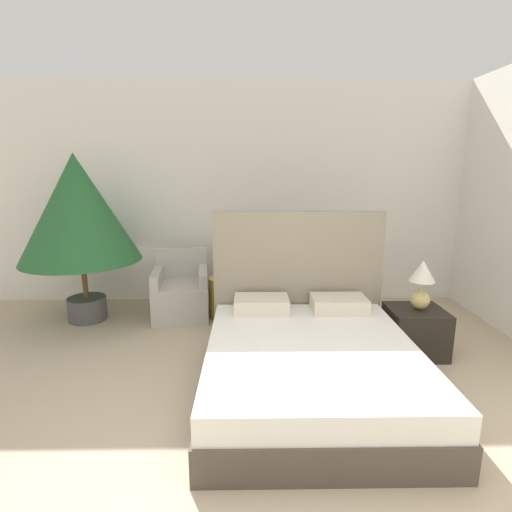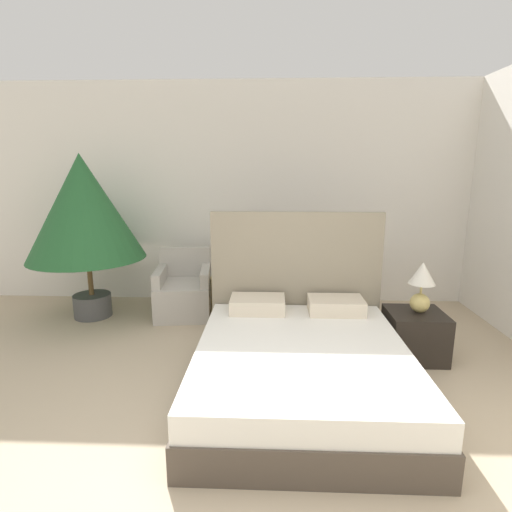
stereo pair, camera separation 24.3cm
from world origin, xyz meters
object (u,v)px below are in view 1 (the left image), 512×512
armchair_near_window_right (262,295)px  nightstand (415,331)px  bed (309,358)px  table_lamp (422,280)px  side_table (222,297)px  armchair_near_window_left (181,295)px  potted_palm (78,211)px

armchair_near_window_right → nightstand: armchair_near_window_right is taller
bed → table_lamp: (1.17, 0.65, 0.47)m
nightstand → side_table: (-1.98, 1.04, 0.02)m
armchair_near_window_right → side_table: size_ratio=1.61×
table_lamp → side_table: table_lamp is taller
armchair_near_window_left → nightstand: armchair_near_window_left is taller
armchair_near_window_left → nightstand: 2.70m
nightstand → table_lamp: size_ratio=1.08×
armchair_near_window_left → table_lamp: size_ratio=1.64×
bed → side_table: (-0.83, 1.67, -0.03)m
bed → table_lamp: size_ratio=4.06×
armchair_near_window_right → potted_palm: potted_palm is taller
bed → nightstand: 1.31m
armchair_near_window_left → potted_palm: (-1.12, -0.11, 1.06)m
table_lamp → nightstand: bearing=-156.1°
armchair_near_window_right → table_lamp: 1.90m
side_table → nightstand: bearing=-27.7°
armchair_near_window_left → table_lamp: bearing=-29.5°
nightstand → table_lamp: 0.52m
bed → nightstand: size_ratio=3.78×
armchair_near_window_left → potted_palm: size_ratio=0.41×
bed → armchair_near_window_left: bearing=128.1°
nightstand → potted_palm: bearing=165.1°
bed → potted_palm: potted_palm is taller
bed → armchair_near_window_right: (-0.33, 1.70, -0.01)m
armchair_near_window_left → side_table: (0.50, -0.03, -0.02)m
armchair_near_window_left → armchair_near_window_right: size_ratio=1.00×
nightstand → table_lamp: bearing=23.9°
armchair_near_window_left → nightstand: (2.48, -1.07, -0.03)m
potted_palm → side_table: (1.62, 0.08, -1.08)m
potted_palm → nightstand: potted_palm is taller
armchair_near_window_right → potted_palm: size_ratio=0.41×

